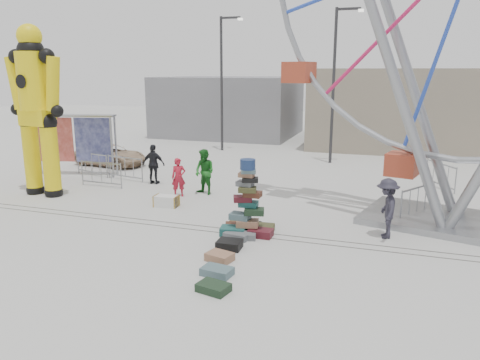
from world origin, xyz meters
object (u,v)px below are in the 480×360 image
(crash_test_dummy, at_px, (36,105))
(pedestrian_black, at_px, (154,164))
(barricade_dummy_c, at_px, (125,168))
(pedestrian_grey, at_px, (387,208))
(suitcase_tower, at_px, (247,213))
(barricade_dummy_b, at_px, (101,174))
(lamp_post_right, at_px, (336,78))
(steamer_trunk, at_px, (166,201))
(pedestrian_green, at_px, (205,172))
(lamp_post_left, at_px, (223,77))
(barricade_wheel_front, at_px, (417,202))
(barricade_wheel_back, at_px, (440,176))
(banner_scaffold, at_px, (73,130))
(parked_suv, at_px, (111,155))
(barricade_dummy_a, at_px, (92,164))
(pedestrian_red, at_px, (179,177))

(crash_test_dummy, distance_m, pedestrian_black, 5.26)
(barricade_dummy_c, bearing_deg, pedestrian_grey, -8.88)
(suitcase_tower, bearing_deg, barricade_dummy_b, 147.45)
(lamp_post_right, bearing_deg, steamer_trunk, -114.44)
(pedestrian_black, bearing_deg, pedestrian_green, 159.90)
(lamp_post_left, xyz_separation_m, steamer_trunk, (2.31, -12.33, -4.28))
(barricade_dummy_c, height_order, barricade_wheel_front, same)
(lamp_post_right, xyz_separation_m, barricade_wheel_back, (5.10, -4.21, -3.93))
(barricade_wheel_front, bearing_deg, pedestrian_grey, -169.52)
(banner_scaffold, height_order, pedestrian_black, banner_scaffold)
(barricade_dummy_b, relative_size, barricade_wheel_front, 1.00)
(crash_test_dummy, height_order, parked_suv, crash_test_dummy)
(barricade_dummy_c, distance_m, pedestrian_grey, 12.19)
(barricade_dummy_b, xyz_separation_m, pedestrian_grey, (11.77, -2.70, 0.36))
(barricade_dummy_a, xyz_separation_m, pedestrian_green, (6.40, -1.49, 0.37))
(barricade_dummy_b, height_order, pedestrian_red, pedestrian_red)
(barricade_dummy_c, xyz_separation_m, barricade_wheel_back, (13.52, 2.90, 0.00))
(crash_test_dummy, bearing_deg, lamp_post_left, 81.62)
(barricade_wheel_back, relative_size, pedestrian_red, 1.30)
(banner_scaffold, distance_m, steamer_trunk, 7.59)
(steamer_trunk, height_order, barricade_wheel_front, barricade_wheel_front)
(lamp_post_left, relative_size, barricade_wheel_front, 4.00)
(pedestrian_red, bearing_deg, barricade_wheel_front, -30.26)
(parked_suv, bearing_deg, barricade_dummy_c, -129.89)
(lamp_post_left, height_order, barricade_wheel_front, lamp_post_left)
(barricade_dummy_c, height_order, barricade_wheel_back, same)
(barricade_dummy_b, distance_m, pedestrian_red, 3.86)
(lamp_post_left, xyz_separation_m, barricade_wheel_front, (11.03, -10.79, -3.93))
(lamp_post_right, height_order, crash_test_dummy, lamp_post_right)
(barricade_wheel_back, height_order, pedestrian_green, pedestrian_green)
(barricade_dummy_c, bearing_deg, steamer_trunk, -30.11)
(barricade_wheel_front, relative_size, pedestrian_green, 1.09)
(barricade_dummy_b, height_order, pedestrian_black, pedestrian_black)
(parked_suv, bearing_deg, lamp_post_right, -61.30)
(barricade_dummy_c, relative_size, barricade_wheel_back, 1.00)
(barricade_dummy_a, xyz_separation_m, barricade_wheel_back, (15.53, 2.54, 0.00))
(pedestrian_red, relative_size, parked_suv, 0.40)
(lamp_post_left, height_order, pedestrian_green, lamp_post_left)
(suitcase_tower, height_order, pedestrian_green, suitcase_tower)
(banner_scaffold, xyz_separation_m, pedestrian_black, (4.37, -0.38, -1.29))
(lamp_post_right, relative_size, pedestrian_green, 4.36)
(banner_scaffold, height_order, barricade_dummy_b, banner_scaffold)
(barricade_wheel_front, distance_m, pedestrian_grey, 2.62)
(steamer_trunk, bearing_deg, suitcase_tower, -29.78)
(barricade_dummy_c, relative_size, pedestrian_black, 1.14)
(steamer_trunk, distance_m, pedestrian_red, 1.57)
(barricade_dummy_b, height_order, barricade_dummy_c, same)
(suitcase_tower, bearing_deg, barricade_wheel_back, 45.75)
(pedestrian_black, bearing_deg, barricade_wheel_front, 170.49)
(pedestrian_green, xyz_separation_m, parked_suv, (-6.96, 3.90, -0.38))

